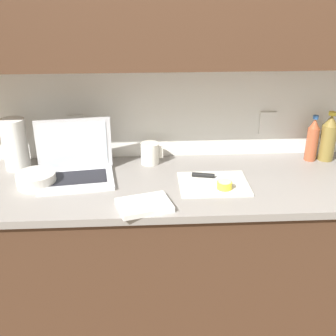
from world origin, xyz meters
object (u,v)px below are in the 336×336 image
Objects in this scene: bowl_white at (36,180)px; measuring_cup at (150,153)px; paper_towel_roll at (15,144)px; knife at (209,176)px; cutting_board at (214,184)px; bottle_green_soda at (328,138)px; laptop at (75,165)px; lemon_half_cut at (225,185)px; bottle_oil_tall at (312,140)px.

measuring_cup is at bearing 23.35° from bowl_white.
measuring_cup is 0.68m from paper_towel_roll.
knife is at bearing -36.54° from measuring_cup.
bottle_green_soda is (0.64, 0.26, 0.12)m from cutting_board.
laptop reaches higher than cutting_board.
knife is at bearing -162.67° from bottle_green_soda.
cutting_board is at bearing -42.28° from measuring_cup.
laptop is 1.31m from bottle_green_soda.
bottle_green_soda is 1.45× the size of bowl_white.
laptop is 5.62× the size of lemon_half_cut.
measuring_cup is at bearing 156.04° from knife.
paper_towel_roll is (-0.97, 0.25, 0.13)m from cutting_board.
bowl_white reaches higher than lemon_half_cut.
paper_towel_roll reaches higher than knife.
bottle_green_soda is at bearing 28.13° from lemon_half_cut.
paper_towel_roll is (-1.61, -0.02, 0.01)m from bottle_green_soda.
cutting_board is 0.83m from bowl_white.
lemon_half_cut is at bearing -44.21° from measuring_cup.
cutting_board is 0.63m from bottle_oil_tall.
knife is (0.64, -0.06, -0.05)m from laptop.
bottle_green_soda is 0.94m from measuring_cup.
laptop is at bearing 169.78° from cutting_board.
laptop is at bearing 165.78° from lemon_half_cut.
paper_towel_roll is (-0.31, 0.13, 0.07)m from laptop.
cutting_board is 1.32× the size of bottle_oil_tall.
bottle_oil_tall is 2.12× the size of measuring_cup.
cutting_board is (0.66, -0.12, -0.06)m from laptop.
lemon_half_cut is 0.69m from bottle_green_soda.
paper_towel_roll reaches higher than cutting_board.
measuring_cup is at bearing 137.72° from cutting_board.
bottle_oil_tall is (1.22, 0.14, 0.05)m from laptop.
cutting_board is 1.01m from paper_towel_roll.
measuring_cup is (-0.28, 0.21, 0.04)m from knife.
cutting_board is at bearing -157.71° from bottle_green_soda.
cutting_board is 0.06m from knife.
bottle_green_soda is (1.30, 0.14, 0.06)m from laptop.
laptop is 1.50× the size of paper_towel_roll.
bottle_oil_tall is (0.56, 0.26, 0.11)m from cutting_board.
laptop is at bearing 25.69° from bowl_white.
bowl_white is at bearing 177.57° from cutting_board.
knife is at bearing -160.30° from bottle_oil_tall.
paper_towel_roll is (-0.14, 0.21, 0.10)m from bowl_white.
laptop reaches higher than bowl_white.
laptop is 0.65m from knife.
bottle_green_soda is 0.08m from bottle_oil_tall.
knife is 0.98× the size of paper_towel_roll.
bottle_green_soda is at bearing 0.62° from paper_towel_roll.
bottle_green_soda reaches higher than bottle_oil_tall.
bottle_oil_tall is 1.41m from bowl_white.
bowl_white is at bearing -161.73° from laptop.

